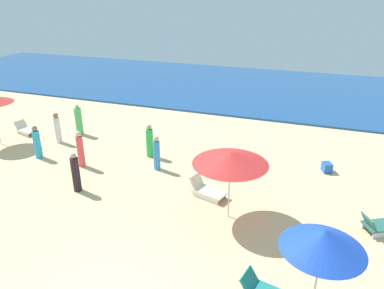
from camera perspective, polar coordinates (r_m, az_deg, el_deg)
ocean at (r=28.99m, az=11.10°, el=8.55°), size 60.00×14.38×0.12m
umbrella_0 at (r=8.48m, az=19.86°, el=-13.84°), size 1.85×1.85×2.58m
umbrella_1 at (r=11.76m, az=6.04°, el=-2.11°), size 2.49×2.49×2.43m
lounge_chair_1_0 at (r=13.81m, az=2.32°, el=-7.14°), size 1.48×0.99×0.73m
lounge_chair_2_0 at (r=13.40m, az=27.44°, el=-11.16°), size 1.45×1.20×0.66m
lounge_chair_4_0 at (r=21.59m, az=-24.55°, el=2.17°), size 1.34×0.91×0.63m
beachgoer_0 at (r=18.09m, az=-23.08°, el=0.25°), size 0.34×0.34×1.56m
beachgoer_1 at (r=14.61m, az=-17.72°, el=-4.30°), size 0.42×0.42×1.60m
beachgoer_3 at (r=16.86m, az=-6.65°, el=0.47°), size 0.46×0.46×1.58m
beachgoer_4 at (r=20.25m, az=-17.31°, el=3.59°), size 0.50×0.50×1.68m
beachgoer_5 at (r=16.51m, az=-17.06°, el=-0.77°), size 0.35×0.35×1.65m
beachgoer_6 at (r=15.63m, az=-5.55°, el=-1.43°), size 0.40×0.40×1.53m
beachgoer_7 at (r=19.51m, az=-20.30°, el=2.40°), size 0.35×0.35×1.57m
cooler_box_0 at (r=16.60m, az=20.34°, el=-3.37°), size 0.49×0.55×0.41m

